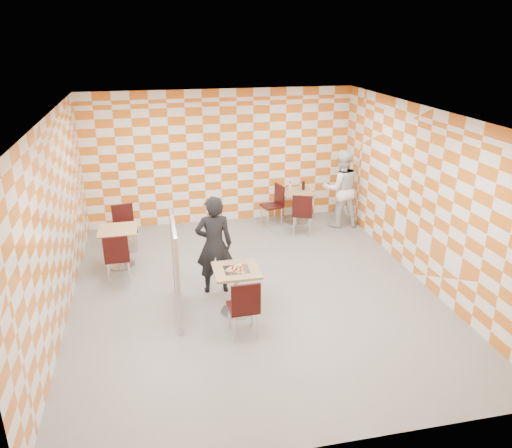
{
  "coord_description": "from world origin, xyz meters",
  "views": [
    {
      "loc": [
        -1.53,
        -7.38,
        4.19
      ],
      "look_at": [
        0.1,
        0.2,
        1.15
      ],
      "focal_mm": 35.0,
      "sensor_mm": 36.0,
      "label": 1
    }
  ],
  "objects_px": {
    "chair_empty_far": "(124,224)",
    "partition": "(176,267)",
    "chair_second_front": "(302,211)",
    "man_dark": "(214,245)",
    "soda_bottle": "(303,186)",
    "main_table": "(237,283)",
    "chair_empty_near": "(117,255)",
    "chair_second_side": "(275,201)",
    "man_white": "(341,189)",
    "sport_bottle": "(290,186)",
    "empty_table": "(119,241)",
    "second_table": "(297,201)",
    "chair_main_front": "(244,305)"
  },
  "relations": [
    {
      "from": "main_table",
      "to": "chair_empty_near",
      "type": "distance_m",
      "value": 2.32
    },
    {
      "from": "chair_second_front",
      "to": "chair_empty_far",
      "type": "xyz_separation_m",
      "value": [
        -3.72,
        0.04,
        0.0
      ]
    },
    {
      "from": "empty_table",
      "to": "chair_empty_far",
      "type": "height_order",
      "value": "chair_empty_far"
    },
    {
      "from": "second_table",
      "to": "empty_table",
      "type": "height_order",
      "value": "same"
    },
    {
      "from": "chair_second_side",
      "to": "man_white",
      "type": "height_order",
      "value": "man_white"
    },
    {
      "from": "main_table",
      "to": "chair_second_side",
      "type": "distance_m",
      "value": 3.9
    },
    {
      "from": "chair_main_front",
      "to": "chair_empty_near",
      "type": "bearing_deg",
      "value": 131.0
    },
    {
      "from": "chair_empty_near",
      "to": "chair_second_front",
      "type": "bearing_deg",
      "value": 20.9
    },
    {
      "from": "chair_second_side",
      "to": "soda_bottle",
      "type": "xyz_separation_m",
      "value": [
        0.68,
        0.08,
        0.31
      ]
    },
    {
      "from": "sport_bottle",
      "to": "soda_bottle",
      "type": "height_order",
      "value": "soda_bottle"
    },
    {
      "from": "man_dark",
      "to": "chair_empty_near",
      "type": "bearing_deg",
      "value": -18.76
    },
    {
      "from": "chair_second_side",
      "to": "empty_table",
      "type": "bearing_deg",
      "value": -156.13
    },
    {
      "from": "chair_empty_far",
      "to": "man_dark",
      "type": "bearing_deg",
      "value": -53.99
    },
    {
      "from": "partition",
      "to": "soda_bottle",
      "type": "xyz_separation_m",
      "value": [
        3.12,
        3.5,
        0.06
      ]
    },
    {
      "from": "empty_table",
      "to": "man_dark",
      "type": "xyz_separation_m",
      "value": [
        1.62,
        -1.33,
        0.34
      ]
    },
    {
      "from": "chair_main_front",
      "to": "soda_bottle",
      "type": "xyz_separation_m",
      "value": [
        2.22,
        4.4,
        0.31
      ]
    },
    {
      "from": "chair_empty_far",
      "to": "partition",
      "type": "relative_size",
      "value": 0.6
    },
    {
      "from": "main_table",
      "to": "chair_main_front",
      "type": "xyz_separation_m",
      "value": [
        -0.02,
        -0.73,
        0.04
      ]
    },
    {
      "from": "chair_empty_near",
      "to": "sport_bottle",
      "type": "bearing_deg",
      "value": 31.88
    },
    {
      "from": "chair_second_front",
      "to": "sport_bottle",
      "type": "relative_size",
      "value": 4.62
    },
    {
      "from": "chair_main_front",
      "to": "partition",
      "type": "height_order",
      "value": "partition"
    },
    {
      "from": "man_white",
      "to": "sport_bottle",
      "type": "relative_size",
      "value": 8.76
    },
    {
      "from": "main_table",
      "to": "chair_empty_far",
      "type": "distance_m",
      "value": 3.38
    },
    {
      "from": "chair_main_front",
      "to": "chair_second_side",
      "type": "bearing_deg",
      "value": 70.33
    },
    {
      "from": "chair_second_side",
      "to": "main_table",
      "type": "bearing_deg",
      "value": -113.04
    },
    {
      "from": "main_table",
      "to": "second_table",
      "type": "xyz_separation_m",
      "value": [
        2.04,
        3.61,
        0.0
      ]
    },
    {
      "from": "partition",
      "to": "man_white",
      "type": "xyz_separation_m",
      "value": [
        3.84,
        3.03,
        0.09
      ]
    },
    {
      "from": "man_dark",
      "to": "chair_empty_far",
      "type": "bearing_deg",
      "value": -51.48
    },
    {
      "from": "main_table",
      "to": "second_table",
      "type": "distance_m",
      "value": 4.15
    },
    {
      "from": "chair_second_front",
      "to": "partition",
      "type": "relative_size",
      "value": 0.6
    },
    {
      "from": "chair_second_front",
      "to": "soda_bottle",
      "type": "distance_m",
      "value": 0.93
    },
    {
      "from": "second_table",
      "to": "partition",
      "type": "height_order",
      "value": "partition"
    },
    {
      "from": "chair_second_front",
      "to": "chair_empty_far",
      "type": "bearing_deg",
      "value": 179.42
    },
    {
      "from": "partition",
      "to": "man_dark",
      "type": "xyz_separation_m",
      "value": [
        0.67,
        0.58,
        0.06
      ]
    },
    {
      "from": "chair_second_front",
      "to": "man_white",
      "type": "xyz_separation_m",
      "value": [
        0.99,
        0.36,
        0.33
      ]
    },
    {
      "from": "chair_empty_near",
      "to": "soda_bottle",
      "type": "height_order",
      "value": "soda_bottle"
    },
    {
      "from": "chair_empty_far",
      "to": "chair_second_front",
      "type": "bearing_deg",
      "value": -0.58
    },
    {
      "from": "partition",
      "to": "soda_bottle",
      "type": "distance_m",
      "value": 4.68
    },
    {
      "from": "partition",
      "to": "empty_table",
      "type": "bearing_deg",
      "value": 116.28
    },
    {
      "from": "empty_table",
      "to": "man_dark",
      "type": "bearing_deg",
      "value": -39.47
    },
    {
      "from": "second_table",
      "to": "chair_second_front",
      "type": "relative_size",
      "value": 0.81
    },
    {
      "from": "chair_main_front",
      "to": "chair_second_side",
      "type": "height_order",
      "value": "same"
    },
    {
      "from": "chair_empty_near",
      "to": "main_table",
      "type": "bearing_deg",
      "value": -36.81
    },
    {
      "from": "chair_second_front",
      "to": "chair_empty_near",
      "type": "bearing_deg",
      "value": -159.1
    },
    {
      "from": "second_table",
      "to": "chair_empty_near",
      "type": "height_order",
      "value": "chair_empty_near"
    },
    {
      "from": "chair_second_front",
      "to": "partition",
      "type": "height_order",
      "value": "partition"
    },
    {
      "from": "second_table",
      "to": "partition",
      "type": "relative_size",
      "value": 0.48
    },
    {
      "from": "main_table",
      "to": "chair_empty_near",
      "type": "xyz_separation_m",
      "value": [
        -1.86,
        1.39,
        0.04
      ]
    },
    {
      "from": "main_table",
      "to": "chair_empty_near",
      "type": "bearing_deg",
      "value": 143.19
    },
    {
      "from": "chair_empty_near",
      "to": "man_white",
      "type": "height_order",
      "value": "man_white"
    }
  ]
}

